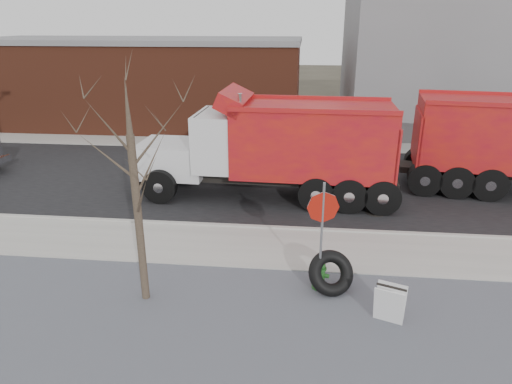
# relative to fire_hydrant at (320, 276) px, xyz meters

# --- Properties ---
(ground) EXTENTS (120.00, 120.00, 0.00)m
(ground) POSITION_rel_fire_hydrant_xyz_m (-0.95, 1.73, -0.35)
(ground) COLOR #383328
(ground) RESTS_ON ground
(gravel_verge) EXTENTS (60.00, 5.00, 0.03)m
(gravel_verge) POSITION_rel_fire_hydrant_xyz_m (-0.95, -1.77, -0.34)
(gravel_verge) COLOR slate
(gravel_verge) RESTS_ON ground
(sidewalk) EXTENTS (60.00, 2.50, 0.06)m
(sidewalk) POSITION_rel_fire_hydrant_xyz_m (-0.95, 1.98, -0.32)
(sidewalk) COLOR #9E9B93
(sidewalk) RESTS_ON ground
(curb) EXTENTS (60.00, 0.15, 0.11)m
(curb) POSITION_rel_fire_hydrant_xyz_m (-0.95, 3.28, -0.30)
(curb) COLOR #9E9B93
(curb) RESTS_ON ground
(road) EXTENTS (60.00, 9.40, 0.02)m
(road) POSITION_rel_fire_hydrant_xyz_m (-0.95, 8.03, -0.34)
(road) COLOR black
(road) RESTS_ON ground
(far_sidewalk) EXTENTS (60.00, 2.00, 0.06)m
(far_sidewalk) POSITION_rel_fire_hydrant_xyz_m (-0.95, 13.73, -0.32)
(far_sidewalk) COLOR #9E9B93
(far_sidewalk) RESTS_ON ground
(building_grey) EXTENTS (12.00, 10.00, 8.00)m
(building_grey) POSITION_rel_fire_hydrant_xyz_m (8.05, 19.73, 3.65)
(building_grey) COLOR gray
(building_grey) RESTS_ON ground
(building_brick) EXTENTS (20.20, 8.20, 5.30)m
(building_brick) POSITION_rel_fire_hydrant_xyz_m (-10.95, 18.73, 2.30)
(building_brick) COLOR brown
(building_brick) RESTS_ON ground
(bare_tree) EXTENTS (3.20, 3.20, 5.20)m
(bare_tree) POSITION_rel_fire_hydrant_xyz_m (-4.15, -0.87, 2.94)
(bare_tree) COLOR #382D23
(bare_tree) RESTS_ON ground
(fire_hydrant) EXTENTS (0.43, 0.43, 0.77)m
(fire_hydrant) POSITION_rel_fire_hydrant_xyz_m (0.00, 0.00, 0.00)
(fire_hydrant) COLOR #276829
(fire_hydrant) RESTS_ON ground
(truck_tire) EXTENTS (1.37, 1.23, 1.10)m
(truck_tire) POSITION_rel_fire_hydrant_xyz_m (0.25, -0.08, 0.15)
(truck_tire) COLOR black
(truck_tire) RESTS_ON ground
(stop_sign) EXTENTS (0.75, 0.18, 2.81)m
(stop_sign) POSITION_rel_fire_hydrant_xyz_m (-0.03, -0.06, 1.56)
(stop_sign) COLOR gray
(stop_sign) RESTS_ON ground
(sandwich_board) EXTENTS (0.74, 0.60, 0.89)m
(sandwich_board) POSITION_rel_fire_hydrant_xyz_m (1.45, -1.22, 0.12)
(sandwich_board) COLOR white
(sandwich_board) RESTS_ON ground
(dump_truck_red_b) EXTENTS (9.55, 3.01, 3.97)m
(dump_truck_red_b) POSITION_rel_fire_hydrant_xyz_m (-1.48, 6.17, 1.67)
(dump_truck_red_b) COLOR black
(dump_truck_red_b) RESTS_ON ground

